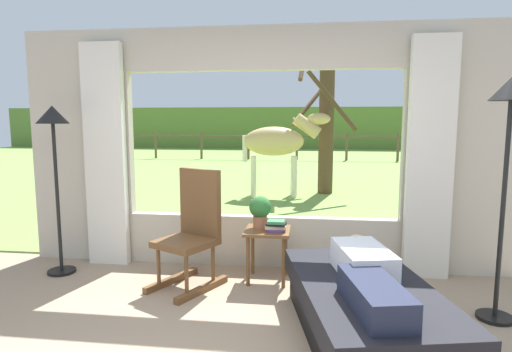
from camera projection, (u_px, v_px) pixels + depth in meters
back_wall_with_window at (261, 152)px, 4.49m from camera, size 5.20×0.12×2.55m
curtain_panel_left at (106, 156)px, 4.57m from camera, size 0.44×0.10×2.40m
curtain_panel_right at (430, 160)px, 4.15m from camera, size 0.44×0.10×2.40m
outdoor_pasture_lawn at (295, 165)px, 15.37m from camera, size 36.00×21.68×0.02m
distant_hill_ridge at (301, 128)px, 24.90m from camera, size 36.00×2.00×2.40m
recliner_sofa at (364, 310)px, 3.05m from camera, size 1.23×1.85×0.42m
reclining_person at (366, 272)px, 2.96m from camera, size 0.46×1.43×0.22m
rocking_chair at (193, 230)px, 4.03m from camera, size 0.72×0.82×1.12m
side_table at (267, 239)px, 4.15m from camera, size 0.44×0.44×0.52m
potted_plant at (260, 210)px, 4.18m from camera, size 0.22×0.22×0.32m
book_stack at (276, 226)px, 4.06m from camera, size 0.21×0.16×0.11m
floor_lamp_left at (54, 139)px, 4.23m from camera, size 0.32×0.32×1.73m
floor_lamp_right at (509, 125)px, 3.18m from camera, size 0.32×0.32×1.91m
horse at (278, 142)px, 8.69m from camera, size 1.82×0.69×1.73m
pasture_tree at (325, 126)px, 9.03m from camera, size 1.38×1.44×3.30m
pasture_fence_line at (297, 142)px, 17.16m from camera, size 16.10×0.10×1.10m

